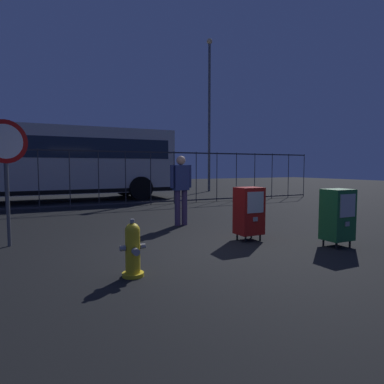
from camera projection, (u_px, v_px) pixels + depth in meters
ground_plane at (207, 250)px, 5.66m from camera, size 60.00×60.00×0.00m
fire_hydrant at (133, 250)px, 4.30m from camera, size 0.33×0.32×0.75m
newspaper_box_primary at (249, 211)px, 6.43m from camera, size 0.48×0.42×1.02m
newspaper_box_secondary at (338, 215)px, 5.91m from camera, size 0.48×0.42×1.02m
stop_sign at (6, 156)px, 5.84m from camera, size 0.71×0.31×2.23m
pedestrian at (181, 186)px, 8.05m from camera, size 0.55×0.22×1.67m
fence_barrier at (112, 178)px, 11.80m from camera, size 18.03×0.04×2.00m
bus_near at (43, 159)px, 13.52m from camera, size 10.53×2.87×3.00m
street_light_near_left at (209, 106)px, 18.99m from camera, size 0.32×0.32×8.57m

